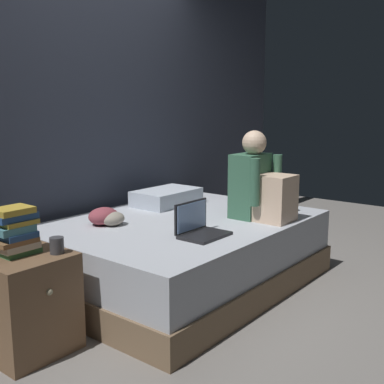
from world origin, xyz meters
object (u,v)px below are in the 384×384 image
(person_sitting, at_px, (260,186))
(book_stack, at_px, (16,232))
(nightstand, at_px, (26,303))
(pillow, at_px, (167,197))
(laptop, at_px, (199,227))
(bed, at_px, (183,252))
(mug, at_px, (57,245))
(clothes_pile, at_px, (106,217))

(person_sitting, height_order, book_stack, person_sitting)
(nightstand, relative_size, person_sitting, 0.84)
(book_stack, bearing_deg, pillow, 13.46)
(nightstand, distance_m, laptop, 1.13)
(bed, bearing_deg, mug, -175.52)
(bed, height_order, book_stack, book_stack)
(pillow, bearing_deg, book_stack, -166.54)
(book_stack, distance_m, mug, 0.23)
(bed, distance_m, mug, 1.22)
(pillow, bearing_deg, person_sitting, -86.11)
(bed, relative_size, pillow, 3.57)
(nightstand, relative_size, clothes_pile, 1.97)
(laptop, bearing_deg, nightstand, 158.70)
(laptop, distance_m, mug, 0.94)
(mug, xyz_separation_m, clothes_pile, (0.72, 0.43, -0.04))
(pillow, distance_m, book_stack, 1.69)
(clothes_pile, bearing_deg, pillow, 8.27)
(book_stack, height_order, mug, book_stack)
(clothes_pile, bearing_deg, person_sitting, -42.56)
(laptop, bearing_deg, clothes_pile, 103.73)
(book_stack, bearing_deg, clothes_pile, 17.92)
(clothes_pile, bearing_deg, laptop, -76.27)
(book_stack, xyz_separation_m, mug, (0.15, -0.15, -0.08))
(nightstand, height_order, person_sitting, person_sitting)
(person_sitting, relative_size, laptop, 2.05)
(bed, height_order, laptop, laptop)
(bed, xyz_separation_m, clothes_pile, (-0.45, 0.34, 0.31))
(person_sitting, xyz_separation_m, laptop, (-0.66, 0.06, -0.20))
(pillow, xyz_separation_m, mug, (-1.50, -0.54, 0.03))
(mug, bearing_deg, book_stack, 135.01)
(mug, distance_m, clothes_pile, 0.84)
(book_stack, distance_m, clothes_pile, 0.92)
(laptop, relative_size, book_stack, 1.24)
(pillow, bearing_deg, laptop, -126.26)
(nightstand, xyz_separation_m, laptop, (1.02, -0.40, 0.28))
(laptop, bearing_deg, bed, 53.39)
(person_sitting, height_order, pillow, person_sitting)
(clothes_pile, bearing_deg, mug, -149.25)
(laptop, bearing_deg, mug, 162.65)
(nightstand, bearing_deg, person_sitting, -15.19)
(bed, height_order, person_sitting, person_sitting)
(person_sitting, xyz_separation_m, book_stack, (-1.70, 0.49, -0.08))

